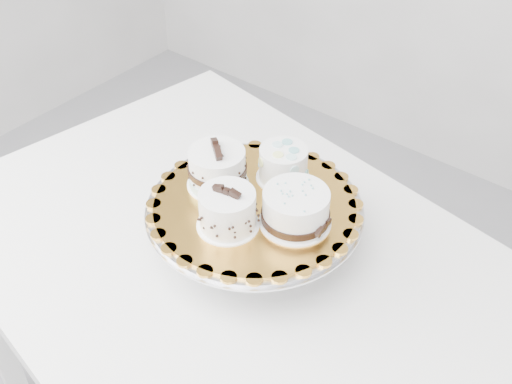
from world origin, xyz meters
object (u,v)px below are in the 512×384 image
Objects in this scene: cake_board at (255,204)px; cake_ribbon at (296,209)px; table at (242,289)px; cake_stand at (255,219)px; cake_banded at (217,170)px; cake_dots at (283,164)px; cake_swirl at (227,211)px.

cake_ribbon is at bearing 2.95° from cake_board.
table is 0.24m from cake_ribbon.
cake_banded is (-0.09, -0.00, 0.07)m from cake_stand.
cake_board is at bearing 38.70° from cake_banded.
cake_banded is 1.09× the size of cake_ribbon.
cake_ribbon is (0.09, 0.00, 0.03)m from cake_board.
cake_stand is (-0.00, 0.04, 0.15)m from table.
cake_ribbon reaches higher than cake_board.
cake_ribbon reaches higher than cake_dots.
cake_board is at bearing -97.13° from cake_stand.
cake_banded is at bearing 174.84° from cake_ribbon.
cake_board is (-0.00, -0.00, 0.04)m from cake_stand.
cake_dots is 0.13m from cake_ribbon.
cake_banded reaches higher than cake_stand.
table is 0.19m from cake_board.
table is at bearing -84.88° from cake_stand.
cake_dots is (-0.00, 0.09, 0.04)m from cake_board.
cake_board is 2.74× the size of cake_ribbon.
cake_board is 3.26× the size of cake_swirl.
cake_swirl is (0.00, -0.07, 0.04)m from cake_board.
cake_ribbon reaches higher than cake_stand.
cake_swirl is (0.00, -0.07, 0.07)m from cake_stand.
cake_banded is (-0.09, 0.07, 0.00)m from cake_swirl.
table is at bearing -90.77° from cake_dots.
cake_stand is 2.97× the size of cake_ribbon.
cake_stand is at bearing 176.04° from cake_ribbon.
cake_swirl is 0.84× the size of cake_ribbon.
cake_ribbon is at bearing -47.18° from cake_dots.
cake_swirl reaches higher than cake_stand.
cake_dots is at bearing 103.23° from table.
cake_banded is 0.12m from cake_dots.
table is at bearing 75.23° from cake_swirl.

